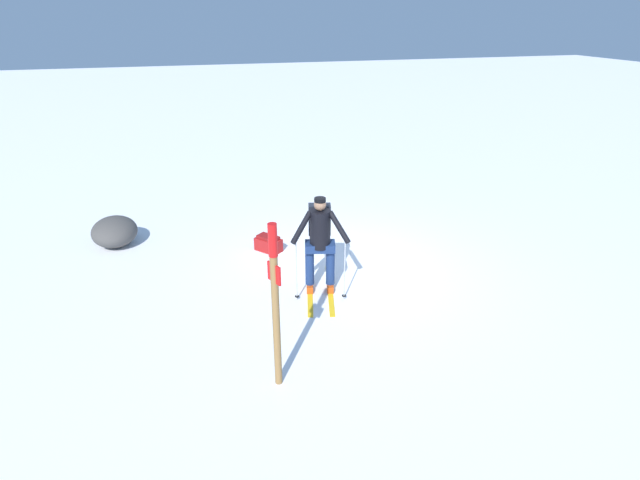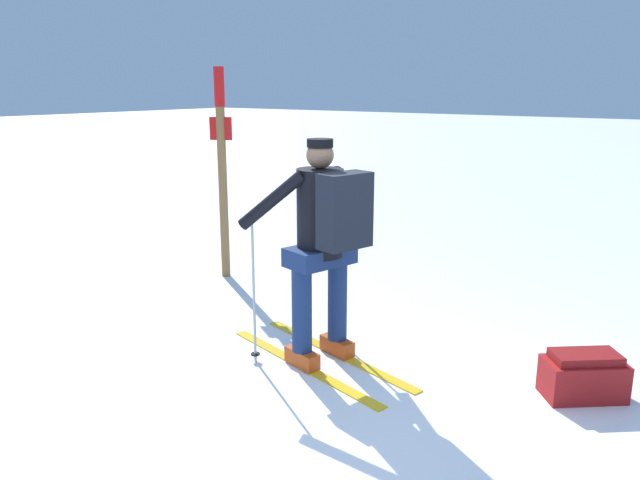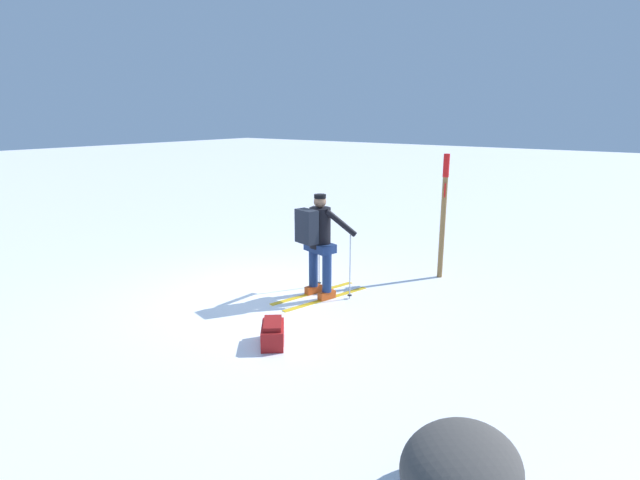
# 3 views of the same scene
# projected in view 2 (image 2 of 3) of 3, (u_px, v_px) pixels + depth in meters

# --- Properties ---
(ground_plane) EXTENTS (80.00, 80.00, 0.00)m
(ground_plane) POSITION_uv_depth(u_px,v_px,m) (334.00, 427.00, 3.88)
(ground_plane) COLOR white
(skier) EXTENTS (1.76, 0.99, 1.70)m
(skier) POSITION_uv_depth(u_px,v_px,m) (324.00, 237.00, 4.54)
(skier) COLOR gold
(skier) RESTS_ON ground_plane
(dropped_backpack) EXTENTS (0.59, 0.56, 0.32)m
(dropped_backpack) POSITION_uv_depth(u_px,v_px,m) (583.00, 376.00, 4.21)
(dropped_backpack) COLOR maroon
(dropped_backpack) RESTS_ON ground_plane
(trail_marker) EXTENTS (0.23, 0.12, 2.25)m
(trail_marker) POSITION_uv_depth(u_px,v_px,m) (222.00, 157.00, 6.62)
(trail_marker) COLOR olive
(trail_marker) RESTS_ON ground_plane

